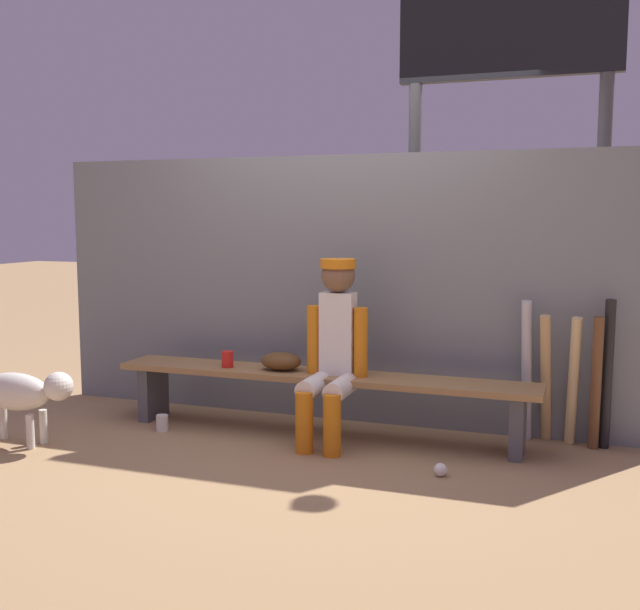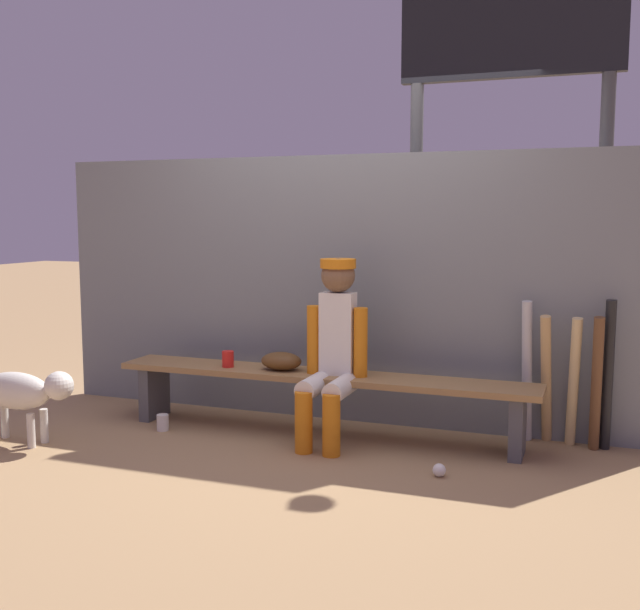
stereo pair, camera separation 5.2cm
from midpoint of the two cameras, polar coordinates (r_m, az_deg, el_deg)
ground_plane at (r=5.05m, az=-0.30°, el=-9.86°), size 30.00×30.00×0.00m
chainlink_fence at (r=5.27m, az=1.27°, el=1.18°), size 4.41×0.03×1.87m
dugout_bench at (r=4.97m, az=-0.30°, el=-6.12°), size 2.85×0.36×0.42m
player_seated at (r=4.77m, az=0.67°, el=-3.07°), size 0.41×0.55×1.18m
baseball_glove at (r=5.04m, az=-3.27°, el=-4.28°), size 0.28×0.20×0.12m
bat_aluminum_silver at (r=4.99m, az=15.14°, el=-4.87°), size 0.09×0.17×0.92m
bat_wood_tan at (r=4.99m, az=16.50°, el=-5.39°), size 0.09×0.26×0.84m
bat_wood_natural at (r=4.96m, az=18.41°, el=-5.56°), size 0.09×0.21×0.83m
bat_wood_dark at (r=4.91m, az=19.96°, el=-5.65°), size 0.07×0.18×0.85m
bat_aluminum_black at (r=4.95m, az=20.72°, el=-5.00°), size 0.07×0.16×0.95m
baseball at (r=4.34m, az=8.80°, el=-12.27°), size 0.07×0.07×0.07m
cup_on_ground at (r=5.25m, az=-12.19°, el=-8.76°), size 0.08×0.08×0.11m
cup_on_bench at (r=5.16m, az=-7.33°, el=-4.11°), size 0.08×0.08×0.11m
scoreboard at (r=5.94m, az=14.39°, el=16.66°), size 1.89×0.27×3.61m
dog at (r=5.14m, az=-21.98°, el=-6.21°), size 0.84×0.20×0.49m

